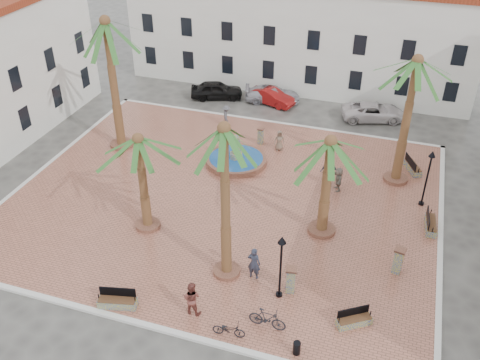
# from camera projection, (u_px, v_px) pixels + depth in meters

# --- Properties ---
(ground) EXTENTS (120.00, 120.00, 0.00)m
(ground) POSITION_uv_depth(u_px,v_px,m) (225.00, 198.00, 33.80)
(ground) COLOR #56544F
(ground) RESTS_ON ground
(plaza) EXTENTS (26.00, 22.00, 0.15)m
(plaza) POSITION_uv_depth(u_px,v_px,m) (225.00, 197.00, 33.76)
(plaza) COLOR #AC644E
(plaza) RESTS_ON ground
(kerb_n) EXTENTS (26.30, 0.30, 0.16)m
(kerb_n) POSITION_uv_depth(u_px,v_px,m) (271.00, 122.00, 42.51)
(kerb_n) COLOR silver
(kerb_n) RESTS_ON ground
(kerb_s) EXTENTS (26.30, 0.30, 0.16)m
(kerb_s) POSITION_uv_depth(u_px,v_px,m) (146.00, 325.00, 25.01)
(kerb_s) COLOR silver
(kerb_s) RESTS_ON ground
(kerb_e) EXTENTS (0.30, 22.30, 0.16)m
(kerb_e) POSITION_uv_depth(u_px,v_px,m) (440.00, 239.00, 30.34)
(kerb_e) COLOR silver
(kerb_e) RESTS_ON ground
(kerb_w) EXTENTS (0.30, 22.30, 0.16)m
(kerb_w) POSITION_uv_depth(u_px,v_px,m) (49.00, 164.00, 37.18)
(kerb_w) COLOR silver
(kerb_w) RESTS_ON ground
(building_north) EXTENTS (30.40, 7.40, 9.50)m
(building_north) POSITION_uv_depth(u_px,v_px,m) (300.00, 31.00, 47.10)
(building_north) COLOR white
(building_north) RESTS_ON ground
(fountain) EXTENTS (4.23, 4.23, 2.18)m
(fountain) POSITION_uv_depth(u_px,v_px,m) (236.00, 159.00, 37.00)
(fountain) COLOR brown
(fountain) RESTS_ON plaza
(palm_nw) EXTENTS (5.44, 5.44, 9.55)m
(palm_nw) POSITION_uv_depth(u_px,v_px,m) (107.00, 35.00, 34.72)
(palm_nw) COLOR brown
(palm_nw) RESTS_ON plaza
(palm_sw) EXTENTS (4.72, 4.72, 6.13)m
(palm_sw) POSITION_uv_depth(u_px,v_px,m) (139.00, 151.00, 28.42)
(palm_sw) COLOR brown
(palm_sw) RESTS_ON plaza
(palm_s) EXTENTS (4.61, 4.61, 8.79)m
(palm_s) POSITION_uv_depth(u_px,v_px,m) (224.00, 145.00, 23.75)
(palm_s) COLOR brown
(palm_s) RESTS_ON plaza
(palm_e) EXTENTS (5.19, 5.19, 6.26)m
(palm_e) POSITION_uv_depth(u_px,v_px,m) (329.00, 155.00, 28.02)
(palm_e) COLOR brown
(palm_e) RESTS_ON plaza
(palm_ne) EXTENTS (5.16, 5.16, 8.63)m
(palm_ne) POSITION_uv_depth(u_px,v_px,m) (415.00, 75.00, 31.29)
(palm_ne) COLOR brown
(palm_ne) RESTS_ON plaza
(bench_s) EXTENTS (1.97, 0.99, 1.00)m
(bench_s) POSITION_uv_depth(u_px,v_px,m) (118.00, 302.00, 25.79)
(bench_s) COLOR slate
(bench_s) RESTS_ON plaza
(bench_se) EXTENTS (1.69, 1.37, 0.89)m
(bench_se) POSITION_uv_depth(u_px,v_px,m) (354.00, 320.00, 24.84)
(bench_se) COLOR slate
(bench_se) RESTS_ON plaza
(bench_e) EXTENTS (0.72, 1.92, 0.99)m
(bench_e) POSITION_uv_depth(u_px,v_px,m) (430.00, 225.00, 30.86)
(bench_e) COLOR slate
(bench_e) RESTS_ON plaza
(bench_ne) EXTENTS (1.31, 1.93, 0.98)m
(bench_ne) POSITION_uv_depth(u_px,v_px,m) (412.00, 167.00, 36.13)
(bench_ne) COLOR slate
(bench_ne) RESTS_ON plaza
(lamppost_s) EXTENTS (0.41, 0.41, 3.75)m
(lamppost_s) POSITION_uv_depth(u_px,v_px,m) (281.00, 257.00, 25.14)
(lamppost_s) COLOR black
(lamppost_s) RESTS_ON plaza
(lamppost_e) EXTENTS (0.41, 0.41, 3.80)m
(lamppost_e) POSITION_uv_depth(u_px,v_px,m) (429.00, 169.00, 31.61)
(lamppost_e) COLOR black
(lamppost_e) RESTS_ON plaza
(bollard_se) EXTENTS (0.63, 0.63, 1.52)m
(bollard_se) POSITION_uv_depth(u_px,v_px,m) (291.00, 279.00, 26.36)
(bollard_se) COLOR slate
(bollard_se) RESTS_ON plaza
(bollard_n) EXTENTS (0.47, 0.47, 1.27)m
(bollard_n) POSITION_uv_depth(u_px,v_px,m) (261.00, 136.00, 39.10)
(bollard_n) COLOR slate
(bollard_n) RESTS_ON plaza
(bollard_e) EXTENTS (0.64, 0.64, 1.55)m
(bollard_e) POSITION_uv_depth(u_px,v_px,m) (398.00, 260.00, 27.51)
(bollard_e) COLOR slate
(bollard_e) RESTS_ON plaza
(litter_bin) EXTENTS (0.34, 0.34, 0.66)m
(litter_bin) POSITION_uv_depth(u_px,v_px,m) (297.00, 348.00, 23.41)
(litter_bin) COLOR black
(litter_bin) RESTS_ON plaza
(cyclist_a) EXTENTS (0.71, 0.49, 1.90)m
(cyclist_a) POSITION_uv_depth(u_px,v_px,m) (254.00, 263.00, 27.10)
(cyclist_a) COLOR #2B3143
(cyclist_a) RESTS_ON plaza
(bicycle_a) EXTENTS (1.57, 0.68, 0.80)m
(bicycle_a) POSITION_uv_depth(u_px,v_px,m) (229.00, 329.00, 24.21)
(bicycle_a) COLOR black
(bicycle_a) RESTS_ON plaza
(cyclist_b) EXTENTS (0.89, 0.70, 1.83)m
(cyclist_b) POSITION_uv_depth(u_px,v_px,m) (192.00, 298.00, 25.12)
(cyclist_b) COLOR brown
(cyclist_b) RESTS_ON plaza
(bicycle_b) EXTENTS (1.83, 0.60, 1.09)m
(bicycle_b) POSITION_uv_depth(u_px,v_px,m) (267.00, 319.00, 24.54)
(bicycle_b) COLOR black
(bicycle_b) RESTS_ON plaza
(pedestrian_fountain_a) EXTENTS (0.87, 0.72, 1.52)m
(pedestrian_fountain_a) POSITION_uv_depth(u_px,v_px,m) (279.00, 140.00, 38.27)
(pedestrian_fountain_a) COLOR #77604D
(pedestrian_fountain_a) RESTS_ON plaza
(pedestrian_fountain_b) EXTENTS (1.19, 0.72, 1.89)m
(pedestrian_fountain_b) POSITION_uv_depth(u_px,v_px,m) (329.00, 172.00, 34.39)
(pedestrian_fountain_b) COLOR #2C3E51
(pedestrian_fountain_b) RESTS_ON plaza
(pedestrian_north) EXTENTS (1.00, 1.24, 1.67)m
(pedestrian_north) POSITION_uv_depth(u_px,v_px,m) (226.00, 116.00, 41.47)
(pedestrian_north) COLOR #505056
(pedestrian_north) RESTS_ON plaza
(pedestrian_east) EXTENTS (0.95, 1.58, 1.62)m
(pedestrian_east) POSITION_uv_depth(u_px,v_px,m) (338.00, 179.00, 33.93)
(pedestrian_east) COLOR #756A5C
(pedestrian_east) RESTS_ON plaza
(car_black) EXTENTS (4.77, 3.19, 1.51)m
(car_black) POSITION_uv_depth(u_px,v_px,m) (217.00, 90.00, 46.16)
(car_black) COLOR black
(car_black) RESTS_ON ground
(car_red) EXTENTS (4.33, 2.58, 1.35)m
(car_red) POSITION_uv_depth(u_px,v_px,m) (271.00, 97.00, 45.20)
(car_red) COLOR maroon
(car_red) RESTS_ON ground
(car_silver) EXTENTS (4.98, 3.02, 1.35)m
(car_silver) POSITION_uv_depth(u_px,v_px,m) (272.00, 94.00, 45.60)
(car_silver) COLOR #BBBAC3
(car_silver) RESTS_ON ground
(car_white) EXTENTS (5.47, 3.66, 1.39)m
(car_white) POSITION_uv_depth(u_px,v_px,m) (373.00, 112.00, 42.72)
(car_white) COLOR silver
(car_white) RESTS_ON ground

